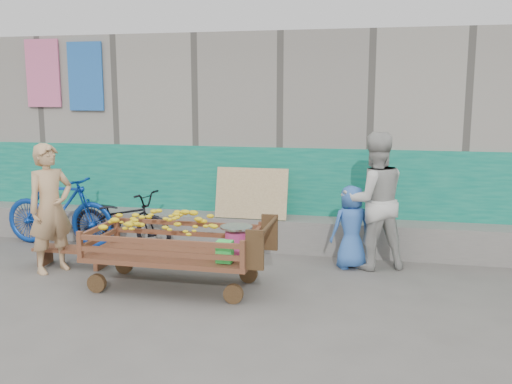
% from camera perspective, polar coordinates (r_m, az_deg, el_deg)
% --- Properties ---
extents(ground, '(80.00, 80.00, 0.00)m').
position_cam_1_polar(ground, '(6.05, -8.16, -11.08)').
color(ground, '#585550').
rests_on(ground, ground).
extents(building_wall, '(12.00, 3.50, 3.00)m').
position_cam_1_polar(building_wall, '(9.57, 0.26, 5.72)').
color(building_wall, gray).
rests_on(building_wall, ground).
extents(banana_cart, '(2.03, 0.93, 0.87)m').
position_cam_1_polar(banana_cart, '(6.40, -8.55, -4.42)').
color(banana_cart, brown).
rests_on(banana_cart, ground).
extents(bench, '(0.96, 0.29, 0.24)m').
position_cam_1_polar(bench, '(7.56, -17.90, -5.79)').
color(bench, brown).
rests_on(bench, ground).
extents(vendor_man, '(0.61, 0.68, 1.57)m').
position_cam_1_polar(vendor_man, '(7.30, -19.85, -1.54)').
color(vendor_man, tan).
rests_on(vendor_man, ground).
extents(woman, '(1.00, 0.89, 1.69)m').
position_cam_1_polar(woman, '(7.15, 11.71, -0.87)').
color(woman, '#BBBBB5').
rests_on(woman, ground).
extents(child, '(0.60, 0.53, 1.04)m').
position_cam_1_polar(child, '(7.15, 9.49, -3.48)').
color(child, '#3465B9').
rests_on(child, ground).
extents(bicycle_dark, '(1.67, 0.84, 0.84)m').
position_cam_1_polar(bicycle_dark, '(8.12, -13.30, -2.74)').
color(bicycle_dark, black).
rests_on(bicycle_dark, ground).
extents(bicycle_blue, '(1.73, 0.56, 1.03)m').
position_cam_1_polar(bicycle_blue, '(8.56, -19.09, -1.74)').
color(bicycle_blue, '#0D389B').
rests_on(bicycle_blue, ground).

